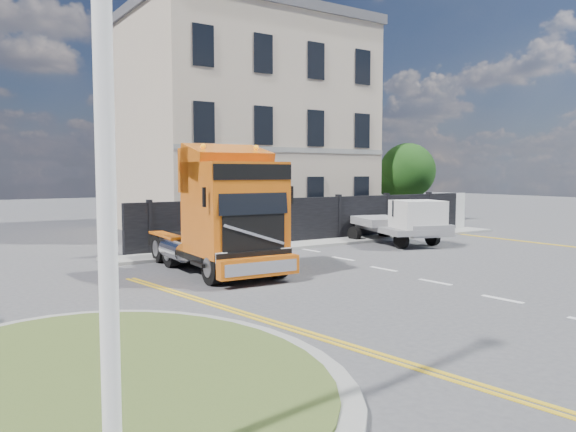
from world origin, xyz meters
TOP-DOWN VIEW (x-y plane):
  - ground at (0.00, 0.00)m, footprint 120.00×120.00m
  - traffic_island at (-7.00, -3.00)m, footprint 6.80×6.80m
  - hoarding_fence at (6.55, 9.00)m, footprint 18.80×0.25m
  - georgian_building at (6.00, 16.50)m, footprint 12.30×10.30m
  - tree at (14.38, 12.10)m, footprint 3.20×3.20m
  - pavement_far at (6.00, 8.10)m, footprint 20.00×1.60m
  - truck at (-1.38, 4.06)m, footprint 2.69×6.52m
  - flatbed_pickup at (8.13, 5.73)m, footprint 3.23×5.10m
  - lamppost_island at (-7.79, -6.00)m, footprint 0.25×0.50m

SIDE VIEW (x-z plane):
  - ground at x=0.00m, z-range 0.00..0.00m
  - pavement_far at x=6.00m, z-range 0.00..0.12m
  - traffic_island at x=-7.00m, z-range 0.00..0.16m
  - hoarding_fence at x=6.55m, z-range 0.00..2.00m
  - flatbed_pickup at x=8.13m, z-range 0.07..2.02m
  - truck at x=-1.38m, z-range -0.20..3.64m
  - tree at x=14.38m, z-range 0.65..5.45m
  - lamppost_island at x=-7.79m, z-range 0.17..8.25m
  - georgian_building at x=6.00m, z-range -0.63..12.17m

